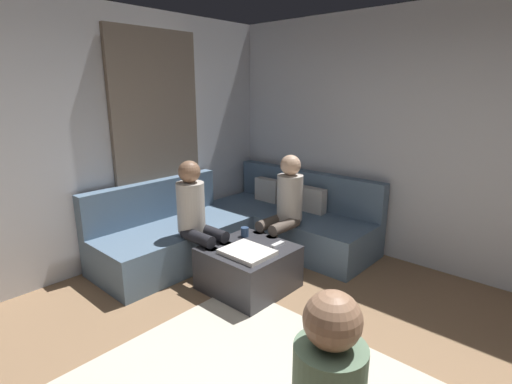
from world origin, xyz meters
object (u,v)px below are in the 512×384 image
Objects in this scene: sectional_couch at (242,228)px; ottoman at (248,267)px; coffee_mug at (245,232)px; person_on_couch_back at (284,206)px; game_remote at (278,244)px; person_on_couch_side at (197,216)px.

ottoman is (0.68, -0.61, -0.07)m from sectional_couch.
person_on_couch_back is at bearing 75.63° from coffee_mug.
ottoman is 0.36m from game_remote.
game_remote is 0.12× the size of person_on_couch_side.
game_remote is at bearing 118.76° from person_on_couch_side.
person_on_couch_side is (0.15, -0.78, 0.38)m from sectional_couch.
ottoman is at bearing -41.86° from sectional_couch.
game_remote is 0.12× the size of person_on_couch_back.
ottoman is 0.63× the size of person_on_couch_side.
coffee_mug is 0.51m from person_on_couch_side.
ottoman is 8.00× the size of coffee_mug.
coffee_mug reaches higher than ottoman.
person_on_couch_back reaches higher than coffee_mug.
person_on_couch_side reaches higher than coffee_mug.
coffee_mug is at bearing 75.63° from person_on_couch_back.
coffee_mug is at bearing -174.29° from game_remote.
person_on_couch_side is at bearing -79.27° from sectional_couch.
sectional_couch is 0.96m from game_remote.
person_on_couch_side is at bearing -131.66° from coffee_mug.
sectional_couch is 0.92m from ottoman.
sectional_couch is 17.00× the size of game_remote.
coffee_mug is 0.53m from person_on_couch_back.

